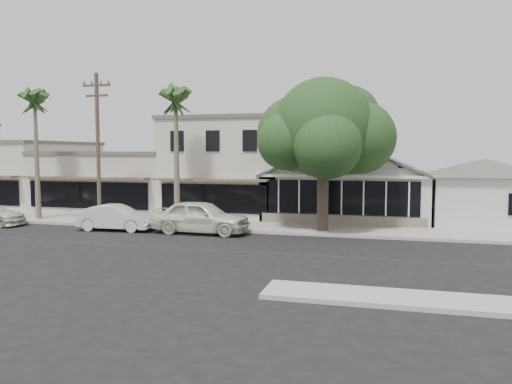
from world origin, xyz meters
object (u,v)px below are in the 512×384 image
(car_0, at_px, (201,217))
(car_1, at_px, (116,218))
(shade_tree, at_px, (323,131))
(utility_pole, at_px, (98,146))

(car_0, distance_m, car_1, 5.01)
(car_0, height_order, shade_tree, shade_tree)
(car_0, bearing_deg, utility_pole, 82.64)
(car_1, height_order, shade_tree, shade_tree)
(car_1, relative_size, shade_tree, 0.52)
(utility_pole, xyz_separation_m, car_0, (6.85, -1.00, -3.88))
(car_1, distance_m, shade_tree, 12.51)
(car_0, height_order, car_1, car_0)
(car_0, bearing_deg, car_1, 94.19)
(utility_pole, height_order, car_0, utility_pole)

